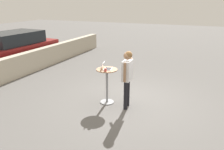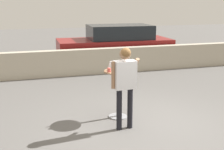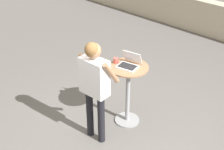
# 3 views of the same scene
# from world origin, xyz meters

# --- Properties ---
(ground_plane) EXTENTS (50.00, 50.00, 0.00)m
(ground_plane) POSITION_xyz_m (0.00, 0.00, 0.00)
(ground_plane) COLOR #5B5956
(pavement_kerb) EXTENTS (14.29, 0.35, 0.91)m
(pavement_kerb) POSITION_xyz_m (0.00, 4.97, 0.46)
(pavement_kerb) COLOR #B2A893
(pavement_kerb) RESTS_ON ground_plane
(cafe_table) EXTENTS (0.63, 0.63, 1.07)m
(cafe_table) POSITION_xyz_m (-0.33, 0.58, 0.69)
(cafe_table) COLOR gray
(cafe_table) RESTS_ON ground_plane
(laptop) EXTENTS (0.37, 0.37, 0.21)m
(laptop) POSITION_xyz_m (-0.34, 0.60, 1.12)
(laptop) COLOR silver
(laptop) RESTS_ON cafe_table
(coffee_mug) EXTENTS (0.11, 0.08, 0.09)m
(coffee_mug) POSITION_xyz_m (-0.56, 0.52, 1.12)
(coffee_mug) COLOR #C14C42
(coffee_mug) RESTS_ON cafe_table
(standing_person) EXTENTS (0.58, 0.39, 1.69)m
(standing_person) POSITION_xyz_m (-0.41, -0.09, 1.08)
(standing_person) COLOR black
(standing_person) RESTS_ON ground_plane
(parked_car_near_street) EXTENTS (4.65, 2.17, 1.63)m
(parked_car_near_street) POSITION_xyz_m (1.48, 6.31, 0.83)
(parked_car_near_street) COLOR maroon
(parked_car_near_street) RESTS_ON ground_plane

